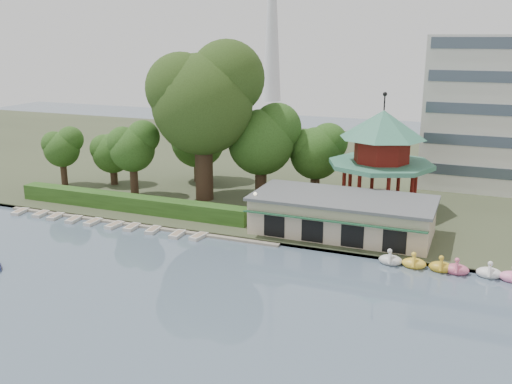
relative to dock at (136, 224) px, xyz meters
The scene contains 12 objects.
ground_plane 20.97m from the dock, 55.10° to the right, with size 220.00×220.00×0.00m, color slate.
shore 36.81m from the dock, 70.97° to the left, with size 220.00×70.00×0.40m, color #424930.
embankment 12.00m from the dock, ahead, with size 220.00×0.60×0.30m, color gray.
dock is the anchor object (origin of this frame).
boathouse 22.62m from the dock, 12.24° to the left, with size 18.60×9.39×3.90m.
pavilion 29.14m from the dock, 31.66° to the left, with size 12.40×12.40×13.50m.
hedge 4.61m from the dock, 132.27° to the left, with size 30.00×2.00×1.80m, color #2E561C.
lamp_post 13.99m from the dock, ahead, with size 0.36×0.36×4.28m.
big_tree 17.43m from the dock, 73.94° to the left, with size 13.44×12.53×19.52m.
small_trees 16.98m from the dock, 81.55° to the left, with size 39.35×16.69×11.86m.
swan_boats 37.11m from the dock, ahead, with size 19.35×2.11×1.92m.
moored_rowboats 3.62m from the dock, 157.37° to the right, with size 24.89×2.74×0.36m.
Camera 1 is at (22.80, -33.40, 20.21)m, focal length 40.00 mm.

